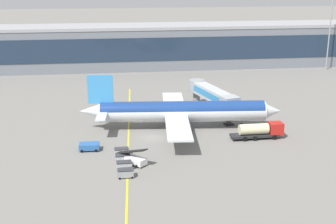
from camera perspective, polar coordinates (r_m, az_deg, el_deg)
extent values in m
plane|color=slate|center=(95.95, -1.80, -3.17)|extent=(700.00, 700.00, 0.00)
cube|color=yellow|center=(97.51, -4.88, -2.89)|extent=(4.87, 79.89, 0.01)
cube|color=slate|center=(166.87, 1.82, 8.00)|extent=(190.63, 16.61, 14.03)
cube|color=#1E2D42|center=(158.61, 2.30, 7.78)|extent=(184.91, 0.16, 7.85)
cube|color=#99999E|center=(165.86, 1.84, 10.57)|extent=(194.44, 16.95, 1.00)
cylinder|color=silver|center=(100.33, 1.80, 0.00)|extent=(36.29, 7.44, 4.17)
cylinder|color=navy|center=(100.22, 1.80, 0.21)|extent=(35.55, 7.21, 4.00)
cone|color=silver|center=(103.50, 12.62, 0.12)|extent=(4.51, 4.32, 3.96)
cone|color=silver|center=(100.81, -9.44, 0.11)|extent=(5.30, 3.98, 3.54)
cube|color=#388CD1|center=(99.28, -8.33, 2.77)|extent=(5.43, 0.85, 6.25)
cube|color=silver|center=(104.42, -7.72, 0.90)|extent=(2.60, 6.82, 0.24)
cube|color=silver|center=(96.48, -8.17, -0.48)|extent=(2.60, 6.82, 0.24)
cube|color=silver|center=(109.58, 0.67, 1.31)|extent=(6.16, 15.52, 0.40)
cube|color=silver|center=(91.17, 1.27, -1.97)|extent=(6.16, 15.52, 0.40)
cylinder|color=#939399|center=(107.43, 1.27, 0.18)|extent=(3.40, 2.58, 2.29)
cylinder|color=#939399|center=(94.27, 1.77, -2.25)|extent=(3.40, 2.58, 2.29)
cylinder|color=black|center=(103.03, 9.01, -1.65)|extent=(1.03, 0.49, 1.00)
cylinder|color=slate|center=(102.76, 9.03, -1.21)|extent=(0.20, 0.20, 1.68)
cylinder|color=black|center=(102.99, 0.51, -1.44)|extent=(1.03, 0.49, 1.00)
cylinder|color=slate|center=(102.72, 0.51, -1.00)|extent=(0.20, 0.20, 1.68)
cylinder|color=black|center=(99.44, 0.61, -2.13)|extent=(1.03, 0.49, 1.00)
cylinder|color=slate|center=(99.17, 0.61, -1.67)|extent=(0.20, 0.20, 1.68)
cube|color=#B2B7BC|center=(110.56, 5.45, 2.24)|extent=(7.15, 17.32, 2.80)
cube|color=#2D84C6|center=(110.58, 5.48, 2.25)|extent=(6.59, 14.70, 1.54)
cube|color=#9EA3A8|center=(103.30, 7.61, 1.11)|extent=(4.28, 3.99, 2.94)
cylinder|color=#4C4C51|center=(104.23, 7.54, -0.60)|extent=(0.70, 0.70, 3.67)
cube|color=#262628|center=(104.74, 7.50, -1.47)|extent=(2.19, 2.19, 0.30)
cylinder|color=gray|center=(117.99, 3.56, 3.23)|extent=(3.90, 3.90, 3.08)
cylinder|color=gray|center=(118.80, 3.54, 1.72)|extent=(1.80, 1.80, 3.67)
cube|color=#232326|center=(96.76, 10.61, -2.82)|extent=(10.05, 2.72, 0.50)
cube|color=#B21E19|center=(97.86, 13.08, -1.98)|extent=(2.86, 2.56, 2.50)
cube|color=black|center=(98.17, 13.79, -1.66)|extent=(0.21, 2.30, 1.12)
cylinder|color=beige|center=(96.23, 10.49, -2.08)|extent=(6.05, 2.33, 2.20)
cylinder|color=black|center=(99.18, 12.48, -2.59)|extent=(1.01, 0.37, 1.00)
cylinder|color=black|center=(97.11, 12.97, -3.06)|extent=(1.01, 0.37, 1.00)
cylinder|color=black|center=(97.80, 10.21, -2.74)|extent=(1.01, 0.37, 1.00)
cylinder|color=black|center=(95.70, 10.66, -3.21)|extent=(1.01, 0.37, 1.00)
cylinder|color=black|center=(97.16, 9.03, -2.81)|extent=(1.01, 0.37, 1.00)
cylinder|color=black|center=(95.04, 9.46, -3.29)|extent=(1.01, 0.37, 1.00)
cube|color=white|center=(83.43, -4.53, -5.78)|extent=(5.53, 5.64, 1.10)
cube|color=black|center=(82.88, -4.55, -4.86)|extent=(5.74, 5.89, 2.38)
cylinder|color=black|center=(84.43, -5.96, -5.94)|extent=(0.60, 0.61, 0.60)
cylinder|color=black|center=(85.55, -5.16, -5.60)|extent=(0.60, 0.61, 0.60)
cylinder|color=black|center=(81.75, -3.85, -6.68)|extent=(0.60, 0.61, 0.60)
cylinder|color=black|center=(82.91, -3.05, -6.31)|extent=(0.60, 0.61, 0.60)
cube|color=#285B9E|center=(90.30, -9.66, -4.16)|extent=(3.87, 2.42, 1.10)
cube|color=black|center=(90.31, -10.27, -4.06)|extent=(1.39, 2.11, 0.33)
cylinder|color=black|center=(89.65, -10.54, -4.75)|extent=(0.61, 0.27, 0.60)
cylinder|color=black|center=(91.57, -10.44, -4.27)|extent=(0.61, 0.27, 0.60)
cylinder|color=black|center=(89.45, -8.84, -4.71)|extent=(0.61, 0.27, 0.60)
cylinder|color=black|center=(91.37, -8.77, -4.23)|extent=(0.61, 0.27, 0.60)
cube|color=gray|center=(78.20, -5.25, -7.51)|extent=(2.65, 1.59, 1.10)
cube|color=#333338|center=(77.91, -5.26, -7.04)|extent=(2.70, 1.62, 0.10)
cylinder|color=black|center=(77.70, -5.97, -8.15)|extent=(0.36, 0.13, 0.36)
cylinder|color=black|center=(79.06, -6.04, -7.69)|extent=(0.36, 0.13, 0.36)
cylinder|color=black|center=(77.82, -4.42, -8.06)|extent=(0.36, 0.13, 0.36)
cylinder|color=black|center=(79.18, -4.52, -7.61)|extent=(0.36, 0.13, 0.36)
cube|color=#B2B7BC|center=(81.12, -5.42, -6.58)|extent=(2.65, 1.59, 1.10)
cube|color=#333338|center=(80.84, -5.44, -6.13)|extent=(2.70, 1.62, 0.10)
cylinder|color=black|center=(80.60, -6.11, -7.19)|extent=(0.36, 0.13, 0.36)
cylinder|color=black|center=(81.97, -6.18, -6.77)|extent=(0.36, 0.13, 0.36)
cylinder|color=black|center=(80.72, -4.63, -7.11)|extent=(0.36, 0.13, 0.36)
cylinder|color=black|center=(82.09, -4.72, -6.69)|extent=(0.36, 0.13, 0.36)
cube|color=#B2B7BC|center=(84.06, -5.58, -5.72)|extent=(2.65, 1.59, 1.10)
cube|color=#333338|center=(83.79, -5.60, -5.28)|extent=(2.70, 1.62, 0.10)
cylinder|color=black|center=(83.53, -6.25, -6.30)|extent=(0.36, 0.13, 0.36)
cylinder|color=black|center=(84.91, -6.31, -5.90)|extent=(0.36, 0.13, 0.36)
cylinder|color=black|center=(83.65, -4.82, -6.22)|extent=(0.36, 0.13, 0.36)
cylinder|color=black|center=(85.02, -4.91, -5.83)|extent=(0.36, 0.13, 0.36)
cube|color=#B2B7BC|center=(87.02, -5.73, -4.91)|extent=(2.65, 1.59, 1.10)
cube|color=#333338|center=(86.76, -5.75, -4.48)|extent=(2.70, 1.62, 0.10)
cylinder|color=black|center=(86.48, -6.38, -5.47)|extent=(0.36, 0.13, 0.36)
cylinder|color=black|center=(87.87, -6.44, -5.10)|extent=(0.36, 0.13, 0.36)
cylinder|color=black|center=(86.59, -5.00, -5.40)|extent=(0.36, 0.13, 0.36)
cylinder|color=black|center=(87.98, -5.08, -5.03)|extent=(0.36, 0.13, 0.36)
cylinder|color=gray|center=(169.75, 19.24, 9.04)|extent=(0.44, 0.44, 24.63)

